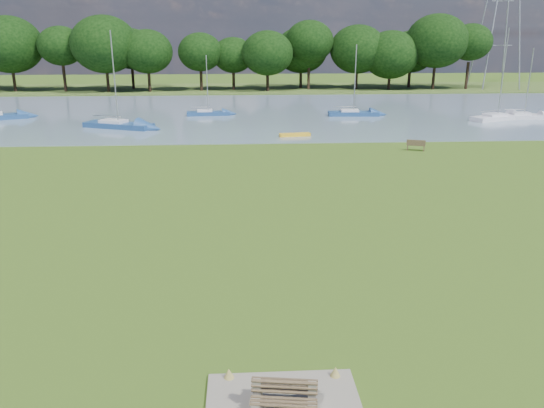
{
  "coord_description": "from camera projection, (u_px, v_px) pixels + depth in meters",
  "views": [
    {
      "loc": [
        -1.03,
        -25.76,
        9.64
      ],
      "look_at": [
        0.38,
        -2.0,
        1.96
      ],
      "focal_mm": 35.0,
      "sensor_mm": 36.0,
      "label": 1
    }
  ],
  "objects": [
    {
      "name": "sailboat_1",
      "position": [
        524.0,
        115.0,
        62.25
      ],
      "size": [
        5.94,
        1.8,
        8.03
      ],
      "rotation": [
        0.0,
        0.0,
        -0.03
      ],
      "color": "silver",
      "rests_on": "river"
    },
    {
      "name": "ground",
      "position": [
        262.0,
        228.0,
        27.49
      ],
      "size": [
        220.0,
        220.0,
        0.0
      ],
      "primitive_type": "plane",
      "color": "#5E6B23"
    },
    {
      "name": "sailboat_4",
      "position": [
        208.0,
        112.0,
        64.92
      ],
      "size": [
        5.29,
        1.85,
        7.13
      ],
      "rotation": [
        0.0,
        0.0,
        0.08
      ],
      "color": "navy",
      "rests_on": "river"
    },
    {
      "name": "far_bank",
      "position": [
        246.0,
        89.0,
        95.89
      ],
      "size": [
        220.0,
        20.0,
        0.4
      ],
      "primitive_type": "cube",
      "color": "#4C6626",
      "rests_on": "ground"
    },
    {
      "name": "tree_line",
      "position": [
        169.0,
        49.0,
        89.16
      ],
      "size": [
        117.71,
        9.92,
        12.0
      ],
      "color": "black",
      "rests_on": "far_bank"
    },
    {
      "name": "sailboat_3",
      "position": [
        118.0,
        123.0,
        56.27
      ],
      "size": [
        7.86,
        4.94,
        9.9
      ],
      "rotation": [
        0.0,
        0.0,
        -0.4
      ],
      "color": "navy",
      "rests_on": "river"
    },
    {
      "name": "kayak",
      "position": [
        295.0,
        135.0,
        51.75
      ],
      "size": [
        3.1,
        1.1,
        0.3
      ],
      "primitive_type": "cube",
      "rotation": [
        0.0,
        0.0,
        0.13
      ],
      "color": "gold",
      "rests_on": "river"
    },
    {
      "name": "bench_pair",
      "position": [
        284.0,
        396.0,
        14.04
      ],
      "size": [
        1.88,
        1.26,
        0.94
      ],
      "rotation": [
        0.0,
        0.0,
        -0.14
      ],
      "color": "gray",
      "rests_on": "concrete_pad"
    },
    {
      "name": "riverbank_bench",
      "position": [
        416.0,
        145.0,
        45.49
      ],
      "size": [
        1.64,
        1.0,
        0.97
      ],
      "rotation": [
        0.0,
        0.0,
        -0.36
      ],
      "color": "brown",
      "rests_on": "ground"
    },
    {
      "name": "sailboat_0",
      "position": [
        353.0,
        112.0,
        64.63
      ],
      "size": [
        6.17,
        2.0,
        8.35
      ],
      "rotation": [
        0.0,
        0.0,
        -0.05
      ],
      "color": "navy",
      "rests_on": "river"
    },
    {
      "name": "river",
      "position": [
        248.0,
        113.0,
        67.39
      ],
      "size": [
        220.0,
        40.0,
        0.1
      ],
      "primitive_type": "cube",
      "color": "slate",
      "rests_on": "ground"
    },
    {
      "name": "sailboat_2",
      "position": [
        497.0,
        116.0,
        61.44
      ],
      "size": [
        7.14,
        4.6,
        10.19
      ],
      "rotation": [
        0.0,
        0.0,
        0.42
      ],
      "color": "silver",
      "rests_on": "river"
    }
  ]
}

